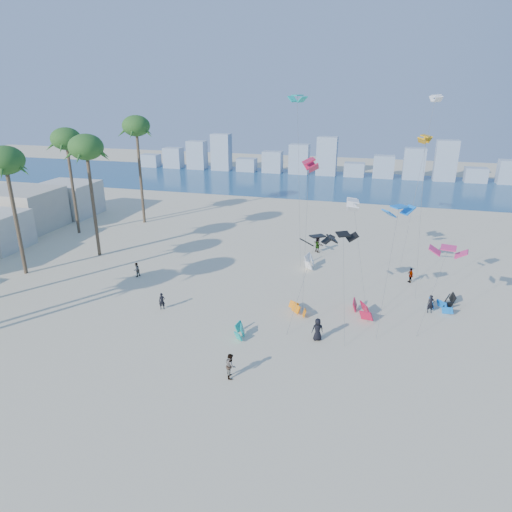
# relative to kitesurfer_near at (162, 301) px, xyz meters

# --- Properties ---
(ground) EXTENTS (220.00, 220.00, 0.00)m
(ground) POSITION_rel_kitesurfer_near_xyz_m (4.73, -12.16, -0.77)
(ground) COLOR beige
(ground) RESTS_ON ground
(ocean) EXTENTS (220.00, 220.00, 0.00)m
(ocean) POSITION_rel_kitesurfer_near_xyz_m (4.73, 59.84, -0.77)
(ocean) COLOR navy
(ocean) RESTS_ON ground
(kitesurfer_near) EXTENTS (0.66, 0.55, 1.55)m
(kitesurfer_near) POSITION_rel_kitesurfer_near_xyz_m (0.00, 0.00, 0.00)
(kitesurfer_near) COLOR black
(kitesurfer_near) RESTS_ON ground
(kitesurfer_mid) EXTENTS (0.95, 1.07, 1.82)m
(kitesurfer_mid) POSITION_rel_kitesurfer_near_xyz_m (9.18, -8.12, 0.14)
(kitesurfer_mid) COLOR gray
(kitesurfer_mid) RESTS_ON ground
(kitesurfers_far) EXTENTS (36.96, 23.24, 1.88)m
(kitesurfers_far) POSITION_rel_kitesurfer_near_xyz_m (16.55, 6.64, 0.12)
(kitesurfers_far) COLOR black
(kitesurfers_far) RESTS_ON ground
(grounded_kites) EXTENTS (18.15, 19.74, 1.07)m
(grounded_kites) POSITION_rel_kitesurfer_near_xyz_m (16.44, 6.62, -0.31)
(grounded_kites) COLOR #0DA598
(grounded_kites) RESTS_ON ground
(flying_kites) EXTENTS (28.25, 24.69, 18.49)m
(flying_kites) POSITION_rel_kitesurfer_near_xyz_m (18.30, 7.99, 10.16)
(flying_kites) COLOR black
(flying_kites) RESTS_ON ground
(palm_row) EXTENTS (11.55, 44.80, 15.20)m
(palm_row) POSITION_rel_kitesurfer_near_xyz_m (-16.82, 4.00, 11.44)
(palm_row) COLOR brown
(palm_row) RESTS_ON ground
(distant_skyline) EXTENTS (85.00, 3.00, 8.40)m
(distant_skyline) POSITION_rel_kitesurfer_near_xyz_m (3.55, 69.84, 2.31)
(distant_skyline) COLOR #9EADBF
(distant_skyline) RESTS_ON ground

